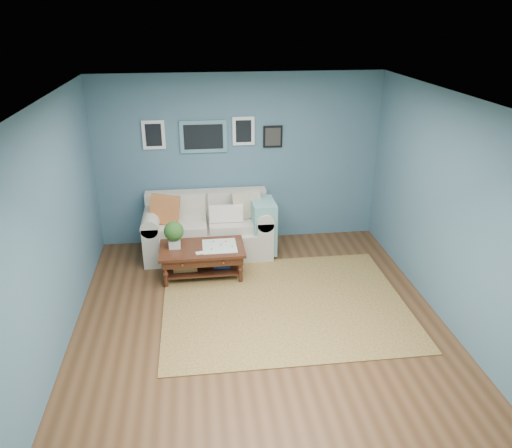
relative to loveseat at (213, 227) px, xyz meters
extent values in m
plane|color=brown|center=(0.47, -2.03, -0.42)|extent=(5.00, 5.00, 0.00)
plane|color=white|center=(0.47, -2.03, 2.28)|extent=(5.00, 5.00, 0.00)
cube|color=#456677|center=(0.47, 0.47, 0.93)|extent=(4.50, 0.02, 2.70)
cube|color=#456677|center=(0.47, -4.53, 0.93)|extent=(4.50, 0.02, 2.70)
cube|color=#456677|center=(-1.78, -2.03, 0.93)|extent=(0.02, 5.00, 2.70)
cube|color=#456677|center=(2.72, -2.03, 0.93)|extent=(0.02, 5.00, 2.70)
cube|color=slate|center=(-0.09, 0.45, 1.33)|extent=(0.72, 0.03, 0.50)
cube|color=black|center=(-0.09, 0.43, 1.33)|extent=(0.60, 0.01, 0.38)
cube|color=white|center=(-0.84, 0.45, 1.38)|extent=(0.34, 0.03, 0.44)
cube|color=white|center=(0.53, 0.45, 1.40)|extent=(0.34, 0.03, 0.44)
cube|color=black|center=(0.99, 0.45, 1.30)|extent=(0.30, 0.03, 0.34)
cube|color=brown|center=(0.84, -1.67, -0.41)|extent=(3.13, 2.51, 0.01)
cube|color=beige|center=(-0.09, -0.04, -0.20)|extent=(1.45, 0.90, 0.43)
cube|color=beige|center=(-0.09, 0.31, 0.26)|extent=(1.90, 0.22, 0.49)
cube|color=beige|center=(-0.94, -0.04, -0.10)|extent=(0.25, 0.90, 0.63)
cube|color=beige|center=(0.76, -0.04, -0.10)|extent=(0.25, 0.90, 0.63)
cylinder|color=beige|center=(-0.94, -0.04, 0.21)|extent=(0.27, 0.90, 0.27)
cylinder|color=beige|center=(0.76, -0.04, 0.21)|extent=(0.27, 0.90, 0.27)
cube|color=beige|center=(-0.48, -0.10, 0.08)|extent=(0.74, 0.57, 0.13)
cube|color=beige|center=(0.30, -0.10, 0.08)|extent=(0.74, 0.57, 0.13)
cube|color=beige|center=(-0.48, 0.19, 0.33)|extent=(0.74, 0.12, 0.37)
cube|color=beige|center=(0.30, 0.19, 0.33)|extent=(0.74, 0.12, 0.37)
cube|color=#DA6027|center=(-0.72, -0.09, 0.37)|extent=(0.49, 0.18, 0.48)
cube|color=beige|center=(0.53, -0.02, 0.37)|extent=(0.48, 0.18, 0.47)
cube|color=white|center=(0.20, -0.14, 0.28)|extent=(0.51, 0.12, 0.25)
cube|color=#6A9D9C|center=(0.76, -0.16, 0.05)|extent=(0.35, 0.56, 0.82)
cube|color=#33120B|center=(-0.20, -0.76, 0.01)|extent=(1.20, 0.71, 0.04)
cube|color=#33120B|center=(-0.20, -0.76, -0.07)|extent=(1.12, 0.63, 0.12)
cube|color=#33120B|center=(-0.20, -0.76, -0.31)|extent=(1.02, 0.53, 0.02)
sphere|color=gold|center=(-0.47, -1.08, -0.07)|extent=(0.03, 0.03, 0.03)
sphere|color=gold|center=(0.08, -1.08, -0.07)|extent=(0.03, 0.03, 0.03)
cylinder|color=#33120B|center=(-0.71, -1.03, -0.21)|extent=(0.06, 0.06, 0.41)
cylinder|color=#33120B|center=(0.32, -1.02, -0.21)|extent=(0.06, 0.06, 0.41)
cylinder|color=#33120B|center=(-0.72, -0.49, -0.21)|extent=(0.06, 0.06, 0.41)
cylinder|color=#33120B|center=(0.32, -0.49, -0.21)|extent=(0.06, 0.06, 0.41)
cube|color=silver|center=(-0.58, -0.71, 0.09)|extent=(0.16, 0.16, 0.12)
sphere|color=#284F19|center=(-0.58, -0.71, 0.28)|extent=(0.28, 0.28, 0.28)
cube|color=white|center=(0.05, -0.76, 0.03)|extent=(0.48, 0.48, 0.01)
cube|color=#A97E4A|center=(-0.45, -0.76, -0.19)|extent=(0.34, 0.24, 0.20)
cube|color=navy|center=(0.08, -0.74, -0.24)|extent=(0.24, 0.18, 0.11)
camera|label=1|loc=(-0.22, -7.16, 3.12)|focal=35.00mm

